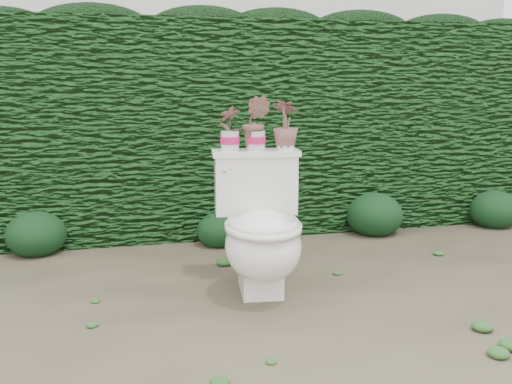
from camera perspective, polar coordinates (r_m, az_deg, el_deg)
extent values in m
plane|color=#696048|center=(3.21, -1.64, -10.26)|extent=(60.00, 60.00, 0.00)
cube|color=#20581D|center=(4.58, -5.76, 6.45)|extent=(8.00, 1.00, 1.60)
cube|color=silver|center=(9.05, -5.83, 16.37)|extent=(8.00, 3.50, 4.00)
cube|color=white|center=(3.22, 0.46, -8.29)|extent=(0.25, 0.32, 0.20)
ellipsoid|color=white|center=(3.06, 0.71, -5.38)|extent=(0.46, 0.55, 0.39)
cube|color=white|center=(3.31, -0.03, 0.76)|extent=(0.49, 0.22, 0.34)
cube|color=white|center=(3.28, -0.03, 3.94)|extent=(0.52, 0.24, 0.03)
cylinder|color=silver|center=(3.18, -3.13, 2.24)|extent=(0.02, 0.06, 0.02)
sphere|color=silver|center=(3.15, -3.09, 2.16)|extent=(0.03, 0.03, 0.03)
imported|color=#29621E|center=(3.25, -2.63, 6.28)|extent=(0.15, 0.12, 0.24)
imported|color=#29621E|center=(3.26, 0.00, 6.78)|extent=(0.21, 0.20, 0.29)
imported|color=#29621E|center=(3.29, 2.99, 6.57)|extent=(0.21, 0.21, 0.27)
ellipsoid|color=#143A18|center=(4.19, -21.14, -3.57)|extent=(0.40, 0.40, 0.32)
ellipsoid|color=#143A18|center=(4.12, -3.68, -3.48)|extent=(0.33, 0.33, 0.26)
ellipsoid|color=#143A18|center=(4.50, 11.78, -1.89)|extent=(0.43, 0.43, 0.35)
ellipsoid|color=#143A18|center=(5.03, 22.75, -1.34)|extent=(0.40, 0.40, 0.32)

